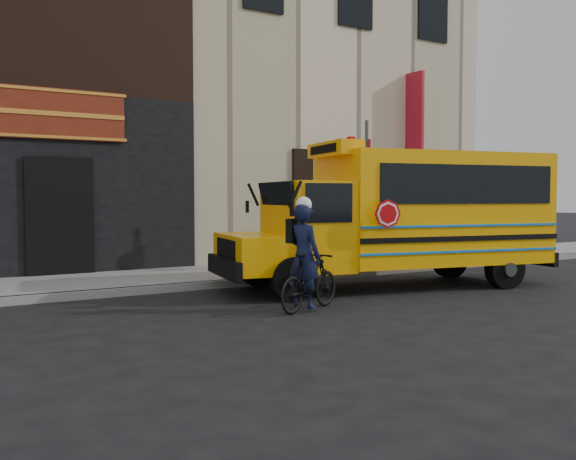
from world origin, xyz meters
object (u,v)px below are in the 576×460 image
at_px(bicycle, 310,282).
at_px(cyclist, 304,259).
at_px(sign_pole, 367,191).
at_px(school_bus, 405,214).

height_order(bicycle, cyclist, cyclist).
xyz_separation_m(bicycle, cyclist, (-0.10, 0.04, 0.38)).
xyz_separation_m(sign_pole, cyclist, (-3.96, -3.31, -1.15)).
relative_size(sign_pole, cyclist, 2.16).
height_order(sign_pole, bicycle, sign_pole).
bearing_deg(school_bus, bicycle, -158.40).
bearing_deg(cyclist, school_bus, -87.47).
relative_size(bicycle, cyclist, 0.93).
relative_size(school_bus, cyclist, 4.23).
bearing_deg(cyclist, bicycle, -128.35).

